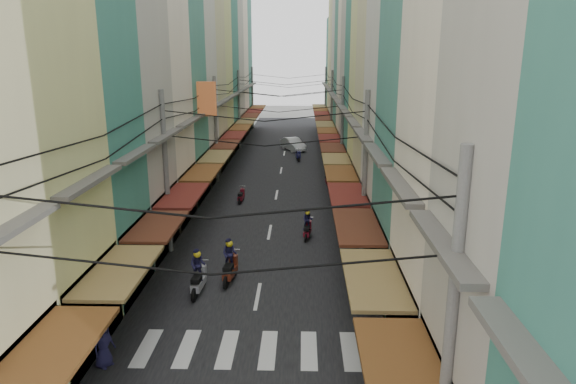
% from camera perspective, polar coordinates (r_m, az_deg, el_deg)
% --- Properties ---
extents(ground, '(160.00, 160.00, 0.00)m').
position_cam_1_polar(ground, '(23.74, -2.97, -9.36)').
color(ground, slate).
rests_on(ground, ground).
extents(road, '(10.00, 80.00, 0.02)m').
position_cam_1_polar(road, '(42.72, -0.88, 1.81)').
color(road, black).
rests_on(road, ground).
extents(sidewalk_left, '(3.00, 80.00, 0.06)m').
position_cam_1_polar(sidewalk_left, '(43.48, -9.48, 1.87)').
color(sidewalk_left, slate).
rests_on(sidewalk_left, ground).
extents(sidewalk_right, '(3.00, 80.00, 0.06)m').
position_cam_1_polar(sidewalk_right, '(42.93, 7.82, 1.77)').
color(sidewalk_right, slate).
rests_on(sidewalk_right, ground).
extents(crosswalk, '(7.55, 2.40, 0.01)m').
position_cam_1_polar(crosswalk, '(18.45, -4.49, -17.01)').
color(crosswalk, silver).
rests_on(crosswalk, ground).
extents(building_row_left, '(7.80, 67.67, 23.70)m').
position_cam_1_polar(building_row_left, '(39.32, -13.17, 14.65)').
color(building_row_left, beige).
rests_on(building_row_left, ground).
extents(building_row_right, '(7.80, 68.98, 22.59)m').
position_cam_1_polar(building_row_right, '(38.47, 11.06, 14.22)').
color(building_row_right, '#3B8372').
rests_on(building_row_right, ground).
extents(utility_poles, '(10.20, 66.13, 8.20)m').
position_cam_1_polar(utility_poles, '(36.74, -1.26, 10.05)').
color(utility_poles, slate).
rests_on(utility_poles, ground).
extents(white_car, '(4.95, 3.59, 1.63)m').
position_cam_1_polar(white_car, '(54.22, 0.57, 4.66)').
color(white_car, silver).
rests_on(white_car, ground).
extents(bicycle, '(1.59, 0.97, 1.03)m').
position_cam_1_polar(bicycle, '(25.86, 11.74, -7.56)').
color(bicycle, black).
rests_on(bicycle, ground).
extents(moving_scooters, '(6.75, 30.26, 2.01)m').
position_cam_1_polar(moving_scooters, '(28.47, -3.11, -3.92)').
color(moving_scooters, black).
rests_on(moving_scooters, ground).
extents(parked_scooters, '(13.09, 13.20, 0.99)m').
position_cam_1_polar(parked_scooters, '(19.14, 9.71, -14.33)').
color(parked_scooters, black).
rests_on(parked_scooters, ground).
extents(pedestrians, '(12.06, 22.58, 2.14)m').
position_cam_1_polar(pedestrians, '(27.08, -13.20, -4.27)').
color(pedestrians, '#241E28').
rests_on(pedestrians, ground).
extents(market_umbrella, '(2.19, 2.19, 2.31)m').
position_cam_1_polar(market_umbrella, '(17.57, 17.59, -11.97)').
color(market_umbrella, '#B2B2B7').
rests_on(market_umbrella, ground).
extents(traffic_sign, '(0.10, 0.68, 3.08)m').
position_cam_1_polar(traffic_sign, '(17.43, 14.07, -11.09)').
color(traffic_sign, slate).
rests_on(traffic_sign, ground).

